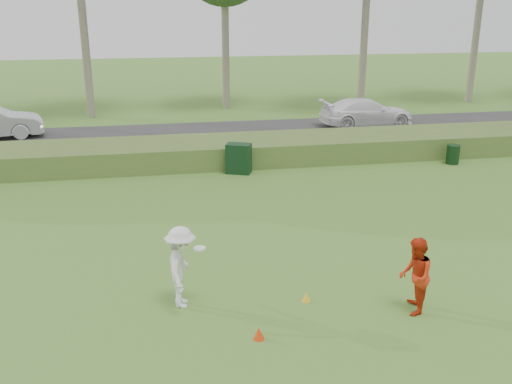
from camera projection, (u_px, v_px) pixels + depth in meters
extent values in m
plane|color=#407125|center=(290.00, 307.00, 12.24)|extent=(120.00, 120.00, 0.00)
cube|color=#466428|center=(220.00, 151.00, 23.29)|extent=(80.00, 3.00, 0.90)
cube|color=#2D2D2D|center=(207.00, 135.00, 28.08)|extent=(80.00, 6.00, 0.06)
cylinder|color=gray|center=(225.00, 11.00, 33.62)|extent=(0.44, 0.44, 11.50)
imported|color=white|center=(181.00, 267.00, 12.05)|extent=(0.85, 1.25, 1.80)
cylinder|color=white|center=(200.00, 248.00, 11.99)|extent=(0.27, 0.27, 0.03)
imported|color=red|center=(415.00, 276.00, 11.81)|extent=(0.88, 0.98, 1.65)
cone|color=red|center=(259.00, 333.00, 11.04)|extent=(0.23, 0.23, 0.25)
cone|color=yellow|center=(306.00, 297.00, 12.45)|extent=(0.19, 0.19, 0.21)
cube|color=black|center=(239.00, 159.00, 21.71)|extent=(1.06, 0.88, 1.14)
cylinder|color=black|center=(453.00, 154.00, 23.03)|extent=(0.64, 0.64, 0.78)
imported|color=white|center=(367.00, 112.00, 29.80)|extent=(4.92, 2.09, 1.42)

